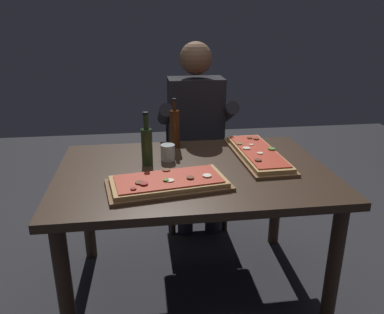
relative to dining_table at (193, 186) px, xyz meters
The scene contains 9 objects.
ground_plane 0.64m from the dining_table, ahead, with size 6.40×6.40×0.00m, color #2D2D33.
dining_table is the anchor object (origin of this frame).
pizza_rectangular_front 0.27m from the dining_table, 126.36° to the right, with size 0.60×0.36×0.05m.
pizza_rectangular_left 0.42m from the dining_table, 19.50° to the left, with size 0.25×0.64×0.05m.
wine_bottle_dark 0.33m from the dining_table, 155.66° to the left, with size 0.06×0.06×0.29m.
oil_bottle_amber 0.44m from the dining_table, 98.93° to the left, with size 0.06×0.06×0.30m.
tumbler_near_camera 0.24m from the dining_table, 127.43° to the left, with size 0.08×0.08×0.09m.
diner_chair 0.88m from the dining_table, 81.62° to the left, with size 0.44×0.44×0.87m.
seated_diner 0.75m from the dining_table, 80.28° to the left, with size 0.53×0.41×1.33m.
Camera 1 is at (-0.26, -1.83, 1.49)m, focal length 36.01 mm.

